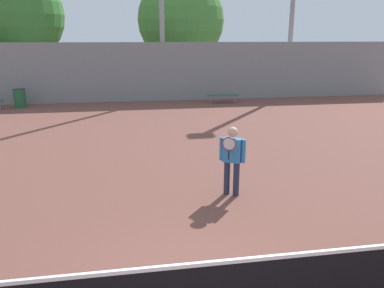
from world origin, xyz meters
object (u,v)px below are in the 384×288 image
(bench_courtside_far, at_px, (223,95))
(tennis_player, at_px, (232,157))
(tree_dark_dense, at_px, (181,20))
(trash_bin, at_px, (20,98))
(tree_green_broad, at_px, (17,15))

(bench_courtside_far, bearing_deg, tennis_player, -102.97)
(tennis_player, bearing_deg, tree_dark_dense, 117.70)
(bench_courtside_far, bearing_deg, trash_bin, 178.47)
(tennis_player, height_order, tree_green_broad, tree_green_broad)
(bench_courtside_far, relative_size, trash_bin, 1.81)
(bench_courtside_far, relative_size, tree_green_broad, 0.23)
(tree_green_broad, xyz_separation_m, tree_dark_dense, (10.18, 1.06, -0.18))
(trash_bin, xyz_separation_m, tree_dark_dense, (9.27, 5.98, 4.15))
(tennis_player, height_order, bench_courtside_far, tennis_player)
(bench_courtside_far, xyz_separation_m, tree_dark_dense, (-1.47, 6.27, 4.22))
(trash_bin, bearing_deg, tree_dark_dense, 32.85)
(tree_green_broad, bearing_deg, bench_courtside_far, -24.11)
(trash_bin, bearing_deg, bench_courtside_far, -1.53)
(tennis_player, distance_m, tree_green_broad, 20.00)
(bench_courtside_far, bearing_deg, tree_dark_dense, 103.17)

